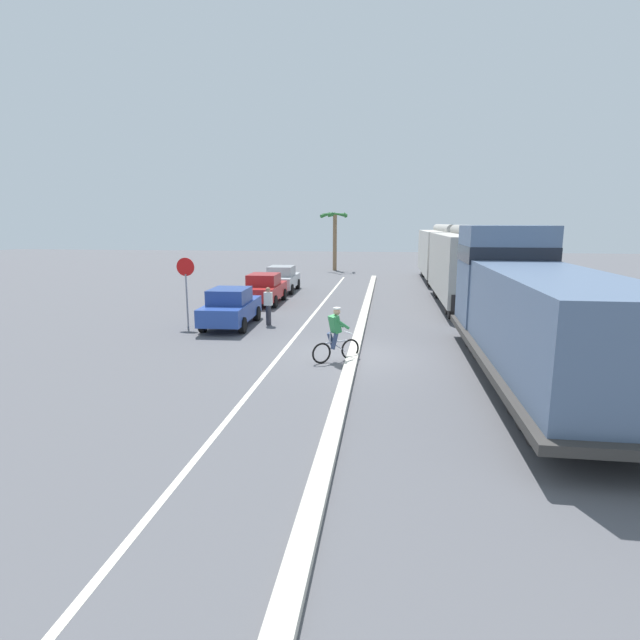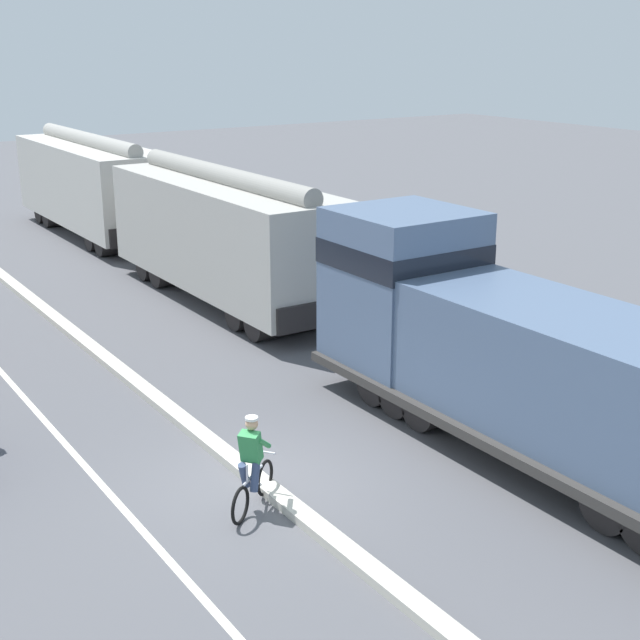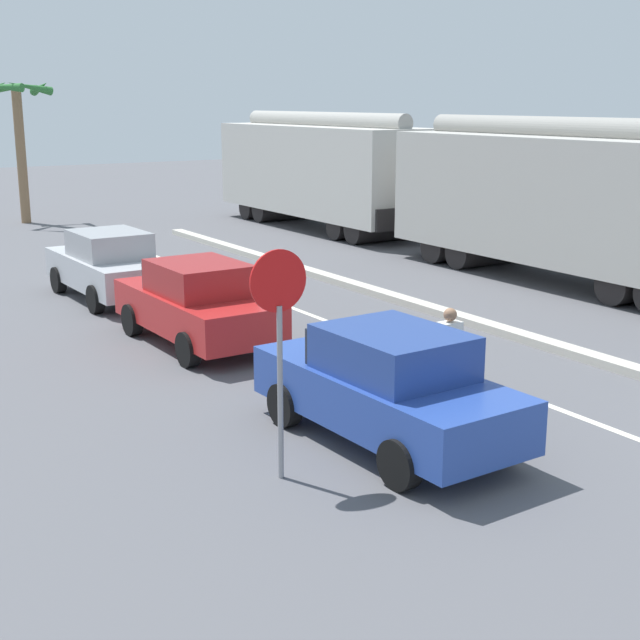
# 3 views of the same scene
# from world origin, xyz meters

# --- Properties ---
(ground_plane) EXTENTS (120.00, 120.00, 0.00)m
(ground_plane) POSITION_xyz_m (0.00, 0.00, 0.00)
(ground_plane) COLOR #56565B
(median_curb) EXTENTS (0.36, 36.00, 0.16)m
(median_curb) POSITION_xyz_m (0.00, 6.00, 0.08)
(median_curb) COLOR beige
(median_curb) RESTS_ON ground
(lane_stripe) EXTENTS (0.14, 36.00, 0.01)m
(lane_stripe) POSITION_xyz_m (-2.40, 6.00, 0.00)
(lane_stripe) COLOR silver
(lane_stripe) RESTS_ON ground
(locomotive) EXTENTS (3.10, 11.61, 4.20)m
(locomotive) POSITION_xyz_m (5.05, -1.32, 1.80)
(locomotive) COLOR slate
(locomotive) RESTS_ON ground
(hopper_car_lead) EXTENTS (2.90, 10.60, 4.18)m
(hopper_car_lead) POSITION_xyz_m (5.05, 10.84, 2.08)
(hopper_car_lead) COLOR #AEABA3
(hopper_car_lead) RESTS_ON ground
(hopper_car_middle) EXTENTS (2.90, 10.60, 4.18)m
(hopper_car_middle) POSITION_xyz_m (5.05, 22.44, 2.08)
(hopper_car_middle) COLOR #BAB8B0
(hopper_car_middle) RESTS_ON ground
(parked_car_blue) EXTENTS (1.96, 4.26, 1.62)m
(parked_car_blue) POSITION_xyz_m (-5.43, 4.11, 0.82)
(parked_car_blue) COLOR #28479E
(parked_car_blue) RESTS_ON ground
(parked_car_red) EXTENTS (1.90, 4.24, 1.62)m
(parked_car_red) POSITION_xyz_m (-5.49, 10.15, 0.82)
(parked_car_red) COLOR red
(parked_car_red) RESTS_ON ground
(parked_car_silver) EXTENTS (1.92, 4.24, 1.62)m
(parked_car_silver) POSITION_xyz_m (-5.56, 15.00, 0.82)
(parked_car_silver) COLOR #B7BABF
(parked_car_silver) RESTS_ON ground
(cyclist) EXTENTS (1.41, 1.07, 1.71)m
(cyclist) POSITION_xyz_m (-0.52, -0.70, 0.82)
(cyclist) COLOR black
(cyclist) RESTS_ON ground
(stop_sign) EXTENTS (0.76, 0.08, 2.88)m
(stop_sign) POSITION_xyz_m (-7.24, 3.87, 2.02)
(stop_sign) COLOR gray
(stop_sign) RESTS_ON ground
(palm_tree_near) EXTENTS (2.60, 2.77, 5.40)m
(palm_tree_near) POSITION_xyz_m (-3.75, 29.77, 4.00)
(palm_tree_near) COLOR #846647
(palm_tree_near) RESTS_ON ground
(pedestrian_by_cars) EXTENTS (0.34, 0.22, 1.62)m
(pedestrian_by_cars) POSITION_xyz_m (-3.94, 4.60, 0.85)
(pedestrian_by_cars) COLOR #33333D
(pedestrian_by_cars) RESTS_ON ground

